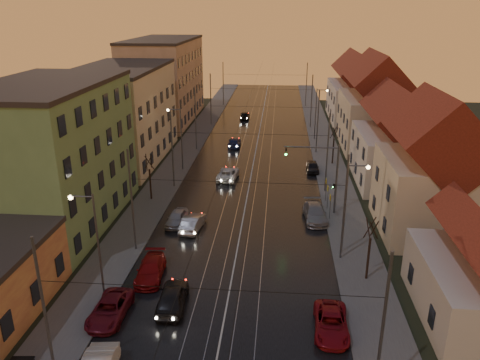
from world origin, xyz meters
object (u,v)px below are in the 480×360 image
(street_lamp_3, at_px, (318,109))
(parked_right_2, at_px, (313,167))
(parked_left_2, at_px, (151,270))
(parked_left_3, at_px, (177,218))
(driving_car_1, at_px, (193,223))
(traffic_light_mast, at_px, (327,170))
(parked_right_0, at_px, (331,323))
(street_lamp_0, at_px, (93,236))
(driving_car_2, at_px, (228,174))
(driving_car_4, at_px, (245,115))
(parked_right_1, at_px, (315,213))
(driving_car_0, at_px, (172,297))
(street_lamp_2, at_px, (179,133))
(driving_car_3, at_px, (234,142))
(parked_left_1, at_px, (110,309))
(street_lamp_1, at_px, (350,200))

(street_lamp_3, relative_size, parked_right_2, 2.15)
(parked_left_2, xyz_separation_m, parked_left_3, (0.00, 9.45, -0.03))
(driving_car_1, xyz_separation_m, parked_right_2, (12.07, 17.42, -0.07))
(traffic_light_mast, height_order, parked_right_0, traffic_light_mast)
(street_lamp_0, relative_size, street_lamp_3, 1.00)
(street_lamp_0, distance_m, street_lamp_3, 47.62)
(street_lamp_3, bearing_deg, parked_left_2, -110.44)
(driving_car_2, xyz_separation_m, driving_car_4, (-0.42, 32.20, 0.04))
(driving_car_1, xyz_separation_m, parked_right_1, (11.45, 3.14, 0.03))
(parked_left_3, bearing_deg, driving_car_0, -74.45)
(street_lamp_2, xyz_separation_m, parked_right_1, (16.08, -13.51, -4.16))
(driving_car_1, xyz_separation_m, driving_car_4, (1.35, 46.05, 0.01))
(parked_left_3, bearing_deg, driving_car_3, 88.55)
(driving_car_3, distance_m, parked_right_2, 15.09)
(parked_left_3, distance_m, parked_right_1, 13.35)
(parked_right_1, bearing_deg, driving_car_4, 99.20)
(driving_car_0, height_order, driving_car_1, driving_car_0)
(parked_left_1, distance_m, parked_right_2, 34.45)
(driving_car_0, distance_m, parked_right_2, 31.47)
(street_lamp_1, height_order, parked_left_1, street_lamp_1)
(street_lamp_1, relative_size, street_lamp_3, 1.00)
(driving_car_0, height_order, parked_right_0, driving_car_0)
(driving_car_2, relative_size, parked_right_1, 0.96)
(driving_car_3, distance_m, parked_left_1, 41.58)
(street_lamp_3, distance_m, driving_car_2, 22.59)
(traffic_light_mast, height_order, driving_car_3, traffic_light_mast)
(street_lamp_1, height_order, driving_car_2, street_lamp_1)
(street_lamp_3, xyz_separation_m, parked_right_1, (-2.13, -29.51, -4.16))
(driving_car_1, distance_m, parked_left_3, 2.02)
(street_lamp_3, xyz_separation_m, parked_right_2, (-1.50, -15.23, -4.25))
(driving_car_1, relative_size, parked_right_0, 0.92)
(street_lamp_1, height_order, parked_right_2, street_lamp_1)
(parked_left_2, bearing_deg, parked_left_1, -109.86)
(street_lamp_2, height_order, parked_left_2, street_lamp_2)
(driving_car_2, relative_size, parked_left_2, 1.03)
(parked_right_0, xyz_separation_m, parked_right_2, (0.67, 31.12, -0.01))
(driving_car_2, bearing_deg, street_lamp_1, 127.97)
(street_lamp_1, height_order, driving_car_0, street_lamp_1)
(parked_left_2, distance_m, parked_right_1, 17.52)
(driving_car_4, bearing_deg, parked_left_2, 85.69)
(street_lamp_2, distance_m, parked_left_3, 16.43)
(street_lamp_1, height_order, parked_left_3, street_lamp_1)
(street_lamp_0, xyz_separation_m, street_lamp_2, (0.00, 28.00, 0.00))
(street_lamp_1, relative_size, driving_car_1, 1.88)
(street_lamp_2, bearing_deg, parked_left_2, -83.39)
(street_lamp_3, height_order, traffic_light_mast, street_lamp_3)
(parked_left_1, relative_size, parked_left_2, 0.99)
(street_lamp_0, bearing_deg, parked_right_2, 59.86)
(street_lamp_0, xyz_separation_m, driving_car_0, (5.39, -0.59, -4.10))
(street_lamp_0, relative_size, parked_left_2, 1.70)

